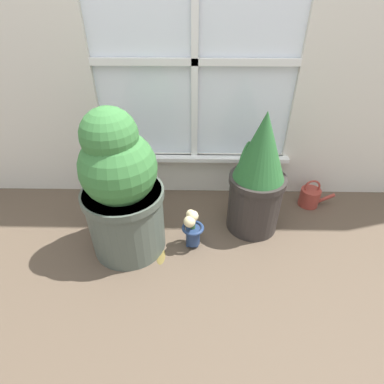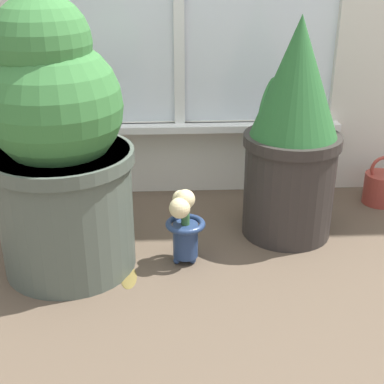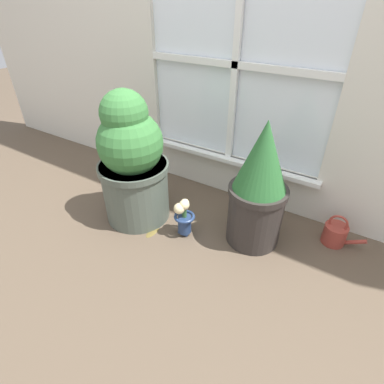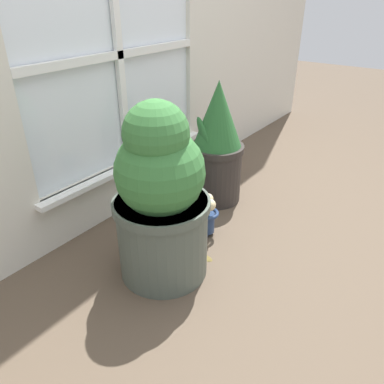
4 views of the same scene
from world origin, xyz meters
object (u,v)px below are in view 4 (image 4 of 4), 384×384
(potted_plant_left, at_px, (161,199))
(flower_vase, at_px, (207,213))
(watering_can, at_px, (222,159))
(potted_plant_right, at_px, (217,146))

(potted_plant_left, height_order, flower_vase, potted_plant_left)
(flower_vase, xyz_separation_m, watering_can, (0.71, 0.36, -0.06))
(potted_plant_left, distance_m, flower_vase, 0.39)
(flower_vase, bearing_deg, potted_plant_left, -179.98)
(flower_vase, relative_size, watering_can, 1.06)
(potted_plant_right, bearing_deg, potted_plant_left, -165.82)
(potted_plant_left, relative_size, potted_plant_right, 1.11)
(potted_plant_right, bearing_deg, flower_vase, -153.53)
(flower_vase, bearing_deg, potted_plant_right, 26.47)
(potted_plant_left, xyz_separation_m, flower_vase, (0.32, 0.00, -0.23))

